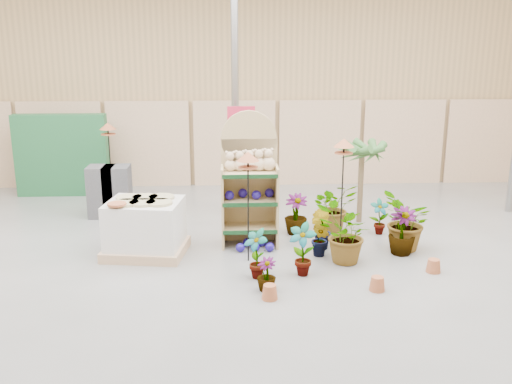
% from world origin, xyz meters
% --- Properties ---
extents(room, '(15.20, 12.10, 4.70)m').
position_xyz_m(room, '(0.00, 0.91, 2.21)').
color(room, slate).
rests_on(room, ground).
extents(display_shelf, '(0.94, 0.59, 2.24)m').
position_xyz_m(display_shelf, '(0.21, 1.95, 1.02)').
color(display_shelf, tan).
rests_on(display_shelf, ground).
extents(teddy_bears, '(0.83, 0.23, 0.36)m').
position_xyz_m(teddy_bears, '(0.24, 1.85, 1.42)').
color(teddy_bears, '#D8B690').
rests_on(teddy_bears, display_shelf).
extents(gazing_balls_shelf, '(0.82, 0.28, 0.16)m').
position_xyz_m(gazing_balls_shelf, '(0.21, 1.83, 0.88)').
color(gazing_balls_shelf, navy).
rests_on(gazing_balls_shelf, display_shelf).
extents(gazing_balls_floor, '(0.63, 0.39, 0.15)m').
position_xyz_m(gazing_balls_floor, '(0.28, 1.56, 0.07)').
color(gazing_balls_floor, navy).
rests_on(gazing_balls_floor, ground).
extents(pallet_stack, '(1.38, 1.20, 0.92)m').
position_xyz_m(pallet_stack, '(-1.48, 1.45, 0.45)').
color(pallet_stack, tan).
rests_on(pallet_stack, ground).
extents(charcoal_planters, '(0.80, 0.50, 1.00)m').
position_xyz_m(charcoal_planters, '(-2.45, 3.55, 0.50)').
color(charcoal_planters, '#333337').
rests_on(charcoal_planters, ground).
extents(trellis_stock, '(2.00, 0.30, 1.80)m').
position_xyz_m(trellis_stock, '(-3.80, 5.20, 0.90)').
color(trellis_stock, '#1E5C32').
rests_on(trellis_stock, ground).
extents(offer_sign, '(0.50, 0.08, 2.20)m').
position_xyz_m(offer_sign, '(0.10, 2.98, 1.57)').
color(offer_sign, gray).
rests_on(offer_sign, ground).
extents(bird_table_front, '(0.34, 0.34, 1.74)m').
position_xyz_m(bird_table_front, '(0.16, 1.08, 1.61)').
color(bird_table_front, black).
rests_on(bird_table_front, ground).
extents(bird_table_right, '(0.34, 0.34, 1.81)m').
position_xyz_m(bird_table_right, '(1.74, 1.77, 1.68)').
color(bird_table_right, black).
rests_on(bird_table_right, ground).
extents(bird_table_back, '(0.34, 0.34, 1.73)m').
position_xyz_m(bird_table_back, '(-2.59, 4.39, 1.60)').
color(bird_table_back, black).
rests_on(bird_table_back, ground).
extents(palm, '(0.70, 0.70, 1.65)m').
position_xyz_m(palm, '(2.33, 2.96, 1.40)').
color(palm, brown).
rests_on(palm, ground).
extents(potted_plant_0, '(0.45, 0.47, 0.74)m').
position_xyz_m(potted_plant_0, '(0.25, 0.41, 0.37)').
color(potted_plant_0, '#37672F').
rests_on(potted_plant_0, ground).
extents(potted_plant_1, '(0.38, 0.40, 0.58)m').
position_xyz_m(potted_plant_1, '(1.31, 1.21, 0.29)').
color(potted_plant_1, '#37672F').
rests_on(potted_plant_1, ground).
extents(potted_plant_2, '(1.08, 1.04, 0.93)m').
position_xyz_m(potted_plant_2, '(1.64, 0.91, 0.46)').
color(potted_plant_2, '#37672F').
rests_on(potted_plant_2, ground).
extents(potted_plant_3, '(0.47, 0.47, 0.77)m').
position_xyz_m(potted_plant_3, '(2.63, 1.26, 0.38)').
color(potted_plant_3, '#37672F').
rests_on(potted_plant_3, ground).
extents(potted_plant_4, '(0.35, 0.25, 0.64)m').
position_xyz_m(potted_plant_4, '(2.52, 2.24, 0.32)').
color(potted_plant_4, '#37672F').
rests_on(potted_plant_4, ground).
extents(potted_plant_5, '(0.44, 0.45, 0.64)m').
position_xyz_m(potted_plant_5, '(1.37, 1.58, 0.32)').
color(potted_plant_5, '#37672F').
rests_on(potted_plant_5, ground).
extents(potted_plant_6, '(0.94, 0.86, 0.89)m').
position_xyz_m(potted_plant_6, '(1.74, 2.48, 0.45)').
color(potted_plant_6, '#37672F').
rests_on(potted_plant_6, ground).
extents(potted_plant_7, '(0.37, 0.37, 0.48)m').
position_xyz_m(potted_plant_7, '(0.37, -0.03, 0.24)').
color(potted_plant_7, '#37672F').
rests_on(potted_plant_7, ground).
extents(potted_plant_8, '(0.50, 0.46, 0.79)m').
position_xyz_m(potted_plant_8, '(0.93, 0.48, 0.40)').
color(potted_plant_8, '#37672F').
rests_on(potted_plant_8, ground).
extents(potted_plant_10, '(0.98, 1.06, 0.98)m').
position_xyz_m(potted_plant_10, '(2.74, 1.40, 0.49)').
color(potted_plant_10, '#37672F').
rests_on(potted_plant_10, ground).
extents(potted_plant_11, '(0.43, 0.43, 0.72)m').
position_xyz_m(potted_plant_11, '(1.05, 2.33, 0.36)').
color(potted_plant_11, '#37672F').
rests_on(potted_plant_11, ground).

